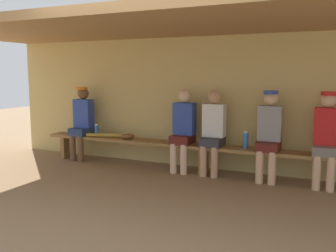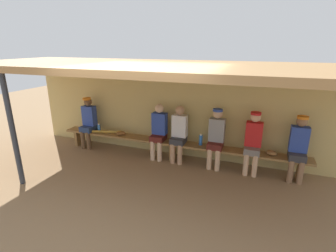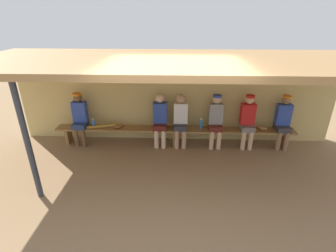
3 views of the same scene
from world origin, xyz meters
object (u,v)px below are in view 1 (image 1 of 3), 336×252
(player_shirtless_tan, at_px, (82,120))
(water_bottle_green, at_px, (246,140))
(player_in_white, at_px, (183,127))
(player_with_sunglasses, at_px, (269,131))
(baseball_glove_dark_brown, at_px, (127,136))
(water_bottle_clear, at_px, (97,130))
(baseball_bat, at_px, (109,135))
(player_in_blue, at_px, (213,129))
(player_rightmost, at_px, (326,135))
(bench, at_px, (204,150))

(player_shirtless_tan, xyz_separation_m, water_bottle_green, (3.05, 0.04, -0.16))
(player_in_white, distance_m, water_bottle_green, 1.03)
(player_with_sunglasses, relative_size, baseball_glove_dark_brown, 5.60)
(player_with_sunglasses, bearing_deg, water_bottle_clear, -179.69)
(baseball_bat, bearing_deg, player_in_white, -15.55)
(player_in_blue, relative_size, player_shirtless_tan, 0.99)
(player_with_sunglasses, relative_size, player_shirtless_tan, 1.00)
(player_with_sunglasses, distance_m, baseball_glove_dark_brown, 2.43)
(player_in_blue, distance_m, player_shirtless_tan, 2.53)
(player_rightmost, xyz_separation_m, baseball_bat, (-3.59, -0.00, -0.25))
(player_in_blue, height_order, player_in_white, same)
(water_bottle_green, relative_size, water_bottle_clear, 1.14)
(player_rightmost, height_order, water_bottle_green, player_rightmost)
(player_rightmost, height_order, baseball_glove_dark_brown, player_rightmost)
(player_in_white, relative_size, water_bottle_clear, 5.85)
(baseball_glove_dark_brown, bearing_deg, baseball_bat, -35.12)
(player_in_blue, relative_size, baseball_bat, 1.61)
(player_with_sunglasses, bearing_deg, player_shirtless_tan, 180.00)
(player_in_white, xyz_separation_m, baseball_glove_dark_brown, (-1.05, -0.01, -0.22))
(player_shirtless_tan, bearing_deg, water_bottle_green, 0.66)
(player_with_sunglasses, xyz_separation_m, water_bottle_green, (-0.35, 0.04, -0.16))
(water_bottle_green, bearing_deg, player_in_blue, -176.06)
(bench, height_order, water_bottle_green, water_bottle_green)
(water_bottle_clear, relative_size, baseball_glove_dark_brown, 0.95)
(player_in_white, xyz_separation_m, water_bottle_clear, (-1.69, -0.02, -0.16))
(baseball_glove_dark_brown, bearing_deg, player_rightmost, 146.26)
(player_rightmost, xyz_separation_m, water_bottle_clear, (-3.84, -0.02, -0.18))
(player_shirtless_tan, relative_size, baseball_glove_dark_brown, 5.60)
(bench, relative_size, player_shirtless_tan, 4.46)
(baseball_glove_dark_brown, bearing_deg, player_in_white, 146.66)
(bench, xyz_separation_m, water_bottle_clear, (-2.05, -0.01, 0.18))
(player_with_sunglasses, height_order, baseball_glove_dark_brown, player_with_sunglasses)
(player_shirtless_tan, distance_m, water_bottle_clear, 0.38)
(player_in_white, bearing_deg, water_bottle_green, 1.99)
(player_in_white, bearing_deg, player_rightmost, 0.01)
(player_shirtless_tan, xyz_separation_m, baseball_glove_dark_brown, (0.98, -0.01, -0.24))
(player_in_blue, xyz_separation_m, water_bottle_clear, (-2.20, -0.02, -0.16))
(water_bottle_green, height_order, water_bottle_clear, water_bottle_green)
(baseball_glove_dark_brown, bearing_deg, water_bottle_clear, -33.52)
(bench, height_order, player_shirtless_tan, player_shirtless_tan)
(player_in_blue, relative_size, player_in_white, 1.00)
(bench, height_order, player_in_white, player_in_white)
(bench, bearing_deg, player_with_sunglasses, 0.20)
(player_in_blue, xyz_separation_m, baseball_glove_dark_brown, (-1.56, -0.01, -0.22))
(player_with_sunglasses, distance_m, baseball_bat, 2.83)
(player_with_sunglasses, relative_size, water_bottle_green, 5.16)
(bench, distance_m, player_in_white, 0.49)
(player_rightmost, relative_size, player_in_white, 1.01)
(bench, distance_m, water_bottle_green, 0.70)
(water_bottle_clear, bearing_deg, water_bottle_green, 1.09)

